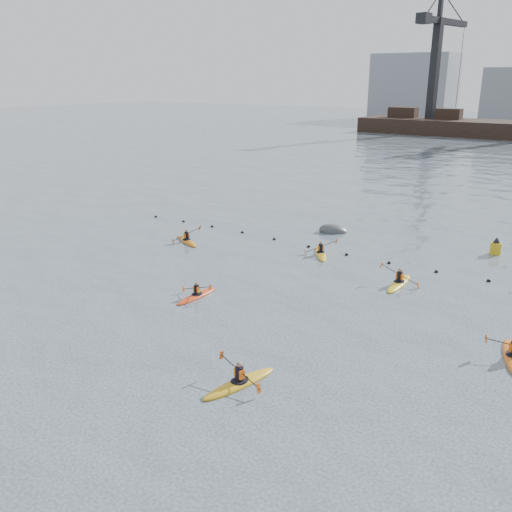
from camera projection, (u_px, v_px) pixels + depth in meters
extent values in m
plane|color=#313948|center=(49.00, 408.00, 19.48)|extent=(400.00, 400.00, 0.00)
sphere|color=black|center=(156.00, 217.00, 46.25)|extent=(0.24, 0.24, 0.24)
sphere|color=black|center=(183.00, 221.00, 44.74)|extent=(0.24, 0.24, 0.24)
sphere|color=black|center=(212.00, 227.00, 43.18)|extent=(0.24, 0.24, 0.24)
sphere|color=black|center=(242.00, 233.00, 41.53)|extent=(0.24, 0.24, 0.24)
sphere|color=black|center=(274.00, 239.00, 39.79)|extent=(0.24, 0.24, 0.24)
sphere|color=black|center=(309.00, 247.00, 38.03)|extent=(0.24, 0.24, 0.24)
sphere|color=black|center=(347.00, 255.00, 36.30)|extent=(0.24, 0.24, 0.24)
sphere|color=black|center=(389.00, 263.00, 34.65)|extent=(0.24, 0.24, 0.24)
sphere|color=black|center=(436.00, 272.00, 33.09)|extent=(0.24, 0.24, 0.24)
sphere|color=black|center=(489.00, 281.00, 31.59)|extent=(0.24, 0.24, 0.24)
cube|color=black|center=(403.00, 112.00, 119.14)|extent=(6.00, 3.00, 2.20)
cube|color=black|center=(449.00, 114.00, 113.71)|extent=(5.00, 3.00, 2.20)
cube|color=black|center=(434.00, 69.00, 113.10)|extent=(1.85, 1.85, 20.00)
cube|color=black|center=(445.00, 22.00, 111.99)|extent=(4.31, 17.93, 1.20)
cube|color=black|center=(424.00, 18.00, 105.93)|extent=(2.62, 2.94, 2.00)
cube|color=black|center=(441.00, 4.00, 109.20)|extent=(0.93, 0.93, 5.00)
cube|color=gray|center=(414.00, 87.00, 155.34)|extent=(22.00, 14.00, 18.00)
ellipsoid|color=red|center=(197.00, 296.00, 29.36)|extent=(0.66, 3.07, 0.31)
cylinder|color=black|center=(197.00, 294.00, 29.32)|extent=(0.58, 0.58, 0.06)
cylinder|color=black|center=(197.00, 290.00, 29.24)|extent=(0.29, 0.29, 0.50)
cube|color=#F75E0D|center=(197.00, 289.00, 29.23)|extent=(0.35, 0.22, 0.32)
sphere|color=#8C6651|center=(196.00, 284.00, 29.13)|extent=(0.20, 0.20, 0.20)
cylinder|color=black|center=(197.00, 288.00, 29.21)|extent=(2.02, 0.07, 0.63)
cube|color=#D85914|center=(184.00, 289.00, 29.83)|extent=(0.14, 0.14, 0.32)
cube|color=#D85914|center=(210.00, 287.00, 28.58)|extent=(0.14, 0.14, 0.32)
ellipsoid|color=gold|center=(240.00, 384.00, 20.93)|extent=(1.53, 3.57, 0.35)
cylinder|color=black|center=(240.00, 381.00, 20.88)|extent=(0.80, 0.80, 0.07)
cylinder|color=black|center=(239.00, 374.00, 20.79)|extent=(0.33, 0.33, 0.57)
cube|color=#F75E0D|center=(239.00, 373.00, 20.78)|extent=(0.44, 0.33, 0.37)
sphere|color=#8C6651|center=(239.00, 365.00, 20.67)|extent=(0.23, 0.23, 0.23)
cylinder|color=black|center=(239.00, 371.00, 20.75)|extent=(2.30, 0.61, 0.54)
cube|color=#D85914|center=(221.00, 355.00, 21.48)|extent=(0.16, 0.18, 0.38)
cube|color=#D85914|center=(259.00, 388.00, 20.03)|extent=(0.16, 0.18, 0.38)
ellipsoid|color=#C36712|center=(187.00, 241.00, 39.27)|extent=(3.25, 2.10, 0.33)
cylinder|color=black|center=(187.00, 239.00, 39.22)|extent=(0.84, 0.84, 0.06)
cylinder|color=black|center=(187.00, 236.00, 39.13)|extent=(0.31, 0.31, 0.54)
cube|color=#F75E0D|center=(187.00, 235.00, 39.13)|extent=(0.37, 0.44, 0.35)
sphere|color=#8C6651|center=(186.00, 231.00, 39.02)|extent=(0.22, 0.22, 0.22)
cylinder|color=black|center=(186.00, 234.00, 39.10)|extent=(1.01, 1.94, 0.80)
cube|color=#D85914|center=(173.00, 241.00, 38.74)|extent=(0.21, 0.21, 0.35)
cube|color=#D85914|center=(200.00, 228.00, 39.46)|extent=(0.21, 0.21, 0.35)
ellipsoid|color=gold|center=(399.00, 284.00, 31.13)|extent=(0.82, 3.51, 0.35)
cylinder|color=black|center=(399.00, 281.00, 31.09)|extent=(0.68, 0.68, 0.07)
cylinder|color=black|center=(400.00, 276.00, 30.99)|extent=(0.33, 0.33, 0.57)
cube|color=#F75E0D|center=(400.00, 276.00, 30.99)|extent=(0.40, 0.25, 0.37)
sphere|color=#8C6651|center=(400.00, 270.00, 30.87)|extent=(0.23, 0.23, 0.23)
cylinder|color=black|center=(400.00, 275.00, 30.96)|extent=(2.25, 0.12, 0.90)
cube|color=#D85914|center=(382.00, 265.00, 31.41)|extent=(0.19, 0.16, 0.37)
cube|color=#D85914|center=(418.00, 285.00, 30.51)|extent=(0.19, 0.16, 0.37)
cube|color=#D85914|center=(486.00, 338.00, 22.97)|extent=(0.15, 0.18, 0.38)
ellipsoid|color=gold|center=(321.00, 254.00, 36.42)|extent=(2.42, 3.05, 0.33)
cylinder|color=black|center=(321.00, 252.00, 36.38)|extent=(0.85, 0.85, 0.06)
cylinder|color=black|center=(321.00, 248.00, 36.29)|extent=(0.31, 0.31, 0.53)
cube|color=#F75E0D|center=(321.00, 248.00, 36.28)|extent=(0.43, 0.40, 0.35)
sphere|color=#8C6651|center=(321.00, 243.00, 36.18)|extent=(0.21, 0.21, 0.21)
cylinder|color=black|center=(321.00, 247.00, 36.26)|extent=(1.75, 1.24, 0.85)
cube|color=#D85914|center=(305.00, 252.00, 36.37)|extent=(0.22, 0.22, 0.34)
cube|color=#D85914|center=(337.00, 241.00, 36.15)|extent=(0.22, 0.22, 0.34)
ellipsoid|color=#3B3D40|center=(334.00, 232.00, 41.79)|extent=(2.93, 2.65, 1.67)
cylinder|color=gold|center=(495.00, 249.00, 36.48)|extent=(0.73, 0.73, 0.94)
cone|color=black|center=(497.00, 240.00, 36.27)|extent=(0.46, 0.46, 0.37)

